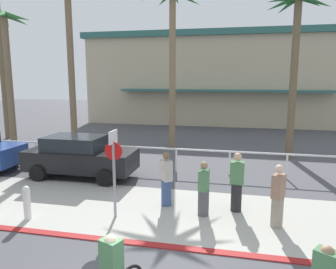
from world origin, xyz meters
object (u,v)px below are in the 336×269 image
object	(u,v)px
pedestrian_3	(278,199)
palm_tree_0	(0,33)
palm_tree_4	(296,33)
pedestrian_2	(204,191)
palm_tree_2	(69,36)
palm_tree_3	(173,30)
pedestrian_0	(166,181)
palm_tree_1	(6,51)
car_black_1	(80,156)
pedestrian_1	(237,184)
stop_sign_bike_lane	(114,161)
bollard_0	(27,202)

from	to	relation	value
pedestrian_3	palm_tree_0	bearing A→B (deg)	148.37
palm_tree_4	pedestrian_2	xyz separation A→B (m)	(-3.44, -7.97, -5.34)
palm_tree_2	palm_tree_3	distance (m)	5.70
palm_tree_0	palm_tree_4	world-z (taller)	palm_tree_0
pedestrian_0	palm_tree_0	bearing A→B (deg)	144.72
palm_tree_1	car_black_1	distance (m)	8.53
car_black_1	palm_tree_4	bearing A→B (deg)	30.83
palm_tree_3	pedestrian_0	xyz separation A→B (m)	(1.60, -8.80, -5.83)
pedestrian_1	palm_tree_2	bearing A→B (deg)	141.94
pedestrian_2	stop_sign_bike_lane	bearing A→B (deg)	-164.73
palm_tree_1	palm_tree_3	distance (m)	9.08
pedestrian_1	pedestrian_3	distance (m)	1.38
palm_tree_1	palm_tree_2	xyz separation A→B (m)	(3.12, 1.14, 0.84)
stop_sign_bike_lane	palm_tree_2	distance (m)	11.22
car_black_1	pedestrian_3	world-z (taller)	pedestrian_3
palm_tree_0	palm_tree_2	size ratio (longest dim) A/B	1.10
palm_tree_2	pedestrian_3	size ratio (longest dim) A/B	5.08
palm_tree_3	pedestrian_1	world-z (taller)	palm_tree_3
stop_sign_bike_lane	pedestrian_3	size ratio (longest dim) A/B	1.46
pedestrian_2	palm_tree_2	bearing A→B (deg)	136.93
palm_tree_0	car_black_1	world-z (taller)	palm_tree_0
palm_tree_2	pedestrian_3	world-z (taller)	palm_tree_2
palm_tree_3	pedestrian_1	bearing A→B (deg)	-66.83
bollard_0	palm_tree_0	bearing A→B (deg)	130.10
pedestrian_3	pedestrian_1	bearing A→B (deg)	142.28
palm_tree_2	car_black_1	xyz separation A→B (m)	(2.96, -5.02, -5.40)
palm_tree_2	palm_tree_4	world-z (taller)	palm_tree_2
pedestrian_2	palm_tree_4	bearing A→B (deg)	66.64
bollard_0	palm_tree_2	bearing A→B (deg)	110.58
palm_tree_3	pedestrian_1	distance (m)	11.16
palm_tree_1	pedestrian_1	xyz separation A→B (m)	(12.35, -6.09, -4.57)
stop_sign_bike_lane	palm_tree_4	world-z (taller)	palm_tree_4
palm_tree_2	palm_tree_4	size ratio (longest dim) A/B	1.12
pedestrian_3	palm_tree_1	bearing A→B (deg)	152.72
pedestrian_0	pedestrian_2	bearing A→B (deg)	-22.41
bollard_0	pedestrian_3	xyz separation A→B (m)	(6.90, 1.03, 0.30)
pedestrian_3	palm_tree_2	bearing A→B (deg)	141.97
palm_tree_3	palm_tree_4	world-z (taller)	palm_tree_3
palm_tree_1	pedestrian_0	bearing A→B (deg)	-30.94
stop_sign_bike_lane	palm_tree_0	size ratio (longest dim) A/B	0.26
palm_tree_0	car_black_1	xyz separation A→B (m)	(8.79, -6.89, -5.93)
car_black_1	pedestrian_2	size ratio (longest dim) A/B	2.69
palm_tree_4	pedestrian_3	world-z (taller)	palm_tree_4
bollard_0	pedestrian_0	bearing A→B (deg)	26.96
palm_tree_3	car_black_1	distance (m)	9.10
bollard_0	palm_tree_4	distance (m)	13.68
pedestrian_1	pedestrian_0	bearing A→B (deg)	-179.49
stop_sign_bike_lane	pedestrian_1	xyz separation A→B (m)	(3.42, 1.20, -0.82)
palm_tree_4	pedestrian_3	distance (m)	9.93
stop_sign_bike_lane	palm_tree_4	bearing A→B (deg)	55.59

